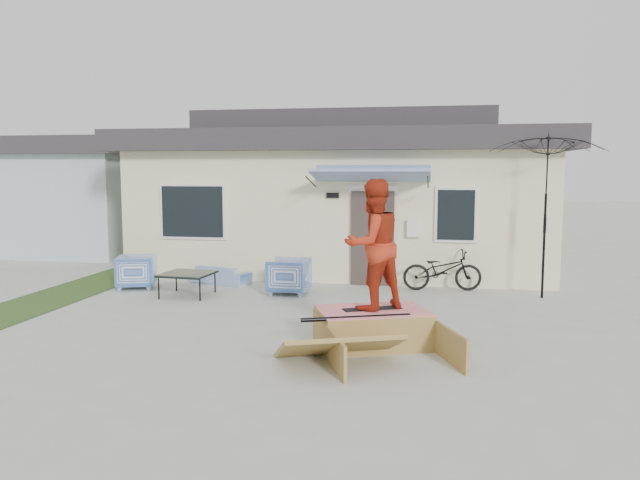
% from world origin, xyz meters
% --- Properties ---
extents(ground, '(90.00, 90.00, 0.00)m').
position_xyz_m(ground, '(0.00, 0.00, 0.00)').
color(ground, '#ABADA3').
rests_on(ground, ground).
extents(grass_strip, '(1.40, 8.00, 0.01)m').
position_xyz_m(grass_strip, '(-5.20, 2.00, 0.00)').
color(grass_strip, '#2C461C').
rests_on(grass_strip, ground).
extents(house, '(10.80, 8.49, 4.10)m').
position_xyz_m(house, '(0.00, 7.99, 1.94)').
color(house, beige).
rests_on(house, ground).
extents(neighbor_house, '(8.60, 7.60, 3.50)m').
position_xyz_m(neighbor_house, '(-10.50, 10.00, 1.78)').
color(neighbor_house, '#A3B7BD').
rests_on(neighbor_house, ground).
extents(loveseat, '(1.42, 0.77, 0.53)m').
position_xyz_m(loveseat, '(-2.40, 4.06, 0.27)').
color(loveseat, '#2B529C').
rests_on(loveseat, ground).
extents(armchair_left, '(0.94, 0.97, 0.80)m').
position_xyz_m(armchair_left, '(-4.00, 3.18, 0.40)').
color(armchair_left, '#2B529C').
rests_on(armchair_left, ground).
extents(armchair_right, '(0.77, 0.82, 0.82)m').
position_xyz_m(armchair_right, '(-0.62, 3.19, 0.41)').
color(armchair_right, '#2B529C').
rests_on(armchair_right, ground).
extents(coffee_table, '(1.04, 1.04, 0.48)m').
position_xyz_m(coffee_table, '(-2.60, 2.60, 0.24)').
color(coffee_table, black).
rests_on(coffee_table, ground).
extents(bicycle, '(1.74, 0.81, 1.07)m').
position_xyz_m(bicycle, '(2.53, 4.13, 0.53)').
color(bicycle, black).
rests_on(bicycle, ground).
extents(patio_umbrella, '(2.64, 2.51, 2.20)m').
position_xyz_m(patio_umbrella, '(4.51, 3.69, 1.75)').
color(patio_umbrella, black).
rests_on(patio_umbrella, ground).
extents(skate_ramp, '(2.22, 2.52, 0.52)m').
position_xyz_m(skate_ramp, '(1.48, -0.35, 0.26)').
color(skate_ramp, olive).
rests_on(skate_ramp, ground).
extents(skateboard, '(0.88, 0.57, 0.05)m').
position_xyz_m(skateboard, '(1.46, -0.30, 0.55)').
color(skateboard, black).
rests_on(skateboard, skate_ramp).
extents(skater, '(1.17, 1.15, 1.90)m').
position_xyz_m(skater, '(1.46, -0.30, 1.53)').
color(skater, '#A92A14').
rests_on(skater, skateboard).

